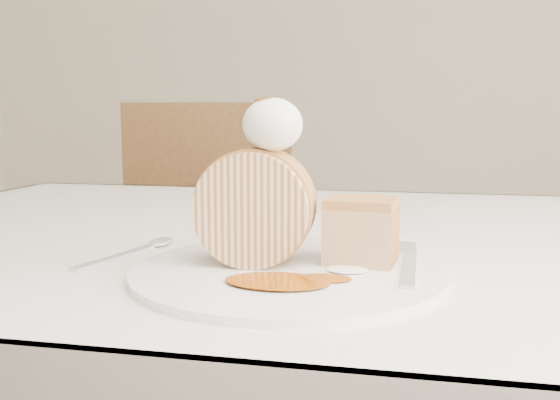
# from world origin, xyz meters

# --- Properties ---
(table) EXTENTS (1.40, 0.90, 0.75)m
(table) POSITION_xyz_m (0.00, 0.20, 0.66)
(table) COLOR silver
(table) RESTS_ON ground
(chair_far) EXTENTS (0.50, 0.50, 0.93)m
(chair_far) POSITION_xyz_m (-0.43, 1.05, 0.53)
(chair_far) COLOR brown
(chair_far) RESTS_ON ground
(plate) EXTENTS (0.34, 0.34, 0.01)m
(plate) POSITION_xyz_m (-0.00, -0.03, 0.75)
(plate) COLOR white
(plate) RESTS_ON table
(roulade_slice) EXTENTS (0.12, 0.07, 0.11)m
(roulade_slice) POSITION_xyz_m (-0.04, -0.02, 0.81)
(roulade_slice) COLOR beige
(roulade_slice) RESTS_ON plate
(cake_chunk) EXTENTS (0.07, 0.07, 0.06)m
(cake_chunk) POSITION_xyz_m (0.06, 0.01, 0.79)
(cake_chunk) COLOR #A66B3F
(cake_chunk) RESTS_ON plate
(whipped_cream) EXTENTS (0.06, 0.06, 0.05)m
(whipped_cream) POSITION_xyz_m (-0.02, -0.02, 0.90)
(whipped_cream) COLOR white
(whipped_cream) RESTS_ON roulade_slice
(caramel_drizzle) EXTENTS (0.03, 0.02, 0.01)m
(caramel_drizzle) POSITION_xyz_m (-0.02, -0.02, 0.92)
(caramel_drizzle) COLOR #883C05
(caramel_drizzle) RESTS_ON whipped_cream
(caramel_pool) EXTENTS (0.10, 0.07, 0.00)m
(caramel_pool) POSITION_xyz_m (-0.00, -0.09, 0.76)
(caramel_pool) COLOR #883C05
(caramel_pool) RESTS_ON plate
(fork) EXTENTS (0.03, 0.18, 0.00)m
(fork) POSITION_xyz_m (0.11, -0.02, 0.76)
(fork) COLOR silver
(fork) RESTS_ON plate
(spoon) EXTENTS (0.06, 0.15, 0.00)m
(spoon) POSITION_xyz_m (-0.20, -0.00, 0.75)
(spoon) COLOR silver
(spoon) RESTS_ON table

